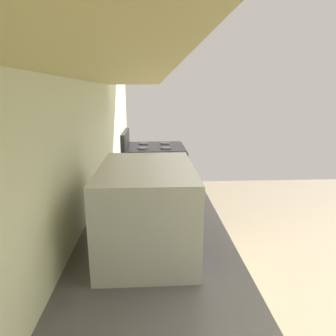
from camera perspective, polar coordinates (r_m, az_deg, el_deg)
The scene contains 4 objects.
wall_back at distance 1.38m, azimuth -18.34°, elevation 7.34°, with size 4.41×0.12×2.62m, color beige.
oven_range at distance 3.25m, azimuth -2.56°, elevation -3.61°, with size 0.64×0.66×1.07m.
microwave at distance 1.11m, azimuth -3.90°, elevation -7.62°, with size 0.49×0.34×0.32m.
bowl at distance 2.20m, azimuth -0.07°, elevation 0.05°, with size 0.14×0.14×0.05m.
Camera 1 is at (-1.33, 1.34, 1.47)m, focal length 31.61 mm.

